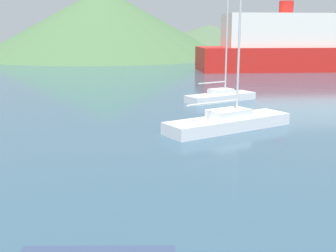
% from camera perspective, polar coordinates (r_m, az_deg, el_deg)
% --- Properties ---
extents(sailboat_inner, '(5.63, 4.41, 7.46)m').
position_cam_1_polar(sailboat_inner, '(32.03, 7.16, 4.10)').
color(sailboat_inner, silver).
rests_on(sailboat_inner, ground_plane).
extents(sailboat_middle, '(7.27, 5.52, 9.68)m').
position_cam_1_polar(sailboat_middle, '(22.81, 8.20, 0.69)').
color(sailboat_middle, silver).
rests_on(sailboat_middle, ground_plane).
extents(ferry_distant, '(23.13, 9.33, 8.94)m').
position_cam_1_polar(ferry_distant, '(58.73, 15.43, 10.43)').
color(ferry_distant, red).
rests_on(ferry_distant, ground_plane).
extents(hill_central, '(50.45, 50.45, 13.59)m').
position_cam_1_polar(hill_central, '(89.09, -8.74, 13.68)').
color(hill_central, '#476B42').
rests_on(hill_central, ground_plane).
extents(hill_east, '(44.33, 44.33, 6.51)m').
position_cam_1_polar(hill_east, '(100.60, 5.51, 11.64)').
color(hill_east, '#4C6647').
rests_on(hill_east, ground_plane).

